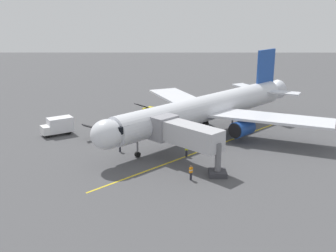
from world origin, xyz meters
TOP-DOWN VIEW (x-y plane):
  - ground_plane at (0.00, 0.00)m, footprint 220.00×220.00m
  - apron_lead_in_line at (-1.89, 5.57)m, footprint 28.42×28.49m
  - airplane at (-2.09, -0.63)m, footprint 33.07×33.09m
  - jet_bridge at (2.07, 11.15)m, footprint 9.49×9.48m
  - ground_crew_marshaller at (10.11, 7.19)m, footprint 0.40×0.47m
  - ground_crew_wing_walker at (1.38, 8.95)m, footprint 0.43×0.30m
  - ground_crew_loader at (1.19, 16.32)m, footprint 0.46×0.46m
  - box_truck_near_nose at (20.23, -0.27)m, footprint 4.93×4.12m
  - baggage_cart_portside at (1.93, -14.52)m, footprint 2.94×2.61m
  - belt_loader_starboard_side at (13.16, 0.77)m, footprint 4.63×3.13m
  - belt_loader_rear_apron at (7.37, -13.14)m, footprint 3.76×4.35m

SIDE VIEW (x-z plane):
  - ground_plane at x=0.00m, z-range 0.00..0.00m
  - apron_lead_in_line at x=-1.89m, z-range 0.00..0.01m
  - baggage_cart_portside at x=1.93m, z-range 0.02..1.29m
  - belt_loader_starboard_side at x=13.16m, z-range -0.45..1.88m
  - belt_loader_rear_apron at x=7.37m, z-range -0.45..1.88m
  - ground_crew_marshaller at x=10.11m, z-range 0.03..1.74m
  - ground_crew_wing_walker at x=1.38m, z-range 0.03..1.74m
  - ground_crew_loader at x=1.19m, z-range 0.03..1.74m
  - box_truck_near_nose at x=20.23m, z-range 0.08..2.70m
  - jet_bridge at x=2.07m, z-range 1.06..6.46m
  - airplane at x=-2.09m, z-range -1.75..9.75m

